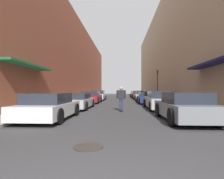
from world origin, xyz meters
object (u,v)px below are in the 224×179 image
Objects in this scene: parked_car_left_1 at (77,101)px; skateboarder at (121,96)px; parked_car_right_5 at (135,94)px; parked_car_right_2 at (147,98)px; parked_car_right_0 at (184,107)px; parked_car_right_3 at (142,96)px; parked_car_left_2 at (91,97)px; manhole_cover at (88,147)px; traffic_light at (157,82)px; parked_car_right_1 at (160,100)px; parked_car_right_4 at (137,95)px; parked_car_left_3 at (98,95)px; parked_car_left_0 at (49,107)px.

skateboarder reaches higher than parked_car_left_1.
parked_car_right_2 is at bearing -90.00° from parked_car_right_5.
parked_car_right_0 is 0.89× the size of parked_car_right_3.
manhole_cover is at bearing -79.93° from parked_car_left_2.
parked_car_right_5 is 6.17× the size of manhole_cover.
parked_car_right_2 is 4.18m from traffic_light.
parked_car_right_3 reaches higher than manhole_cover.
skateboarder is 0.43× the size of traffic_light.
parked_car_left_2 reaches higher than parked_car_left_1.
parked_car_left_1 is 0.96× the size of parked_car_left_2.
parked_car_right_4 reaches higher than parked_car_right_1.
parked_car_right_2 reaches higher than parked_car_left_1.
skateboarder is at bearing -75.55° from parked_car_left_3.
parked_car_left_3 is at bearing 110.28° from parked_car_right_0.
parked_car_right_1 is 2.97× the size of skateboarder.
parked_car_right_0 is 1.05× the size of traffic_light.
parked_car_right_0 reaches higher than parked_car_left_1.
skateboarder is (-2.66, -24.12, 0.42)m from parked_car_right_5.
traffic_light is at bearing 83.38° from parked_car_right_0.
parked_car_left_2 is at bearing 178.38° from parked_car_right_2.
parked_car_left_2 reaches higher than parked_car_left_0.
parked_car_right_2 reaches higher than manhole_cover.
parked_car_left_1 is at bearing -89.50° from parked_car_left_2.
parked_car_right_5 is at bearing 75.39° from parked_car_left_1.
parked_car_right_5 is (-0.12, 11.27, -0.04)m from parked_car_right_3.
parked_car_left_0 is at bearing -133.47° from skateboarder.
parked_car_right_4 is at bearing 62.25° from parked_car_left_2.
parked_car_right_1 is 5.78m from parked_car_right_2.
parked_car_left_0 reaches higher than manhole_cover.
parked_car_right_3 is 11.27m from parked_car_right_5.
traffic_light reaches higher than parked_car_right_4.
parked_car_right_3 is (6.14, -0.20, -0.06)m from parked_car_left_3.
parked_car_right_2 is at bearing 76.87° from manhole_cover.
parked_car_right_1 reaches higher than parked_car_right_2.
skateboarder is at bearing -113.03° from traffic_light.
parked_car_right_3 is at bearing 80.16° from manhole_cover.
parked_car_left_0 is at bearing -102.25° from parked_car_right_5.
parked_car_left_3 is 0.99× the size of parked_car_right_2.
parked_car_right_2 is (5.95, 5.84, 0.03)m from parked_car_left_1.
parked_car_right_4 is 18.94m from skateboarder.
parked_car_left_3 is 1.09× the size of parked_car_right_5.
parked_car_left_3 is 8.44m from parked_car_right_2.
parked_car_right_1 is 9.40m from traffic_light.
parked_car_left_1 is 18.44m from parked_car_right_4.
parked_car_left_3 is 12.60m from parked_car_right_5.
parked_car_right_5 is at bearing 77.75° from parked_car_left_0.
parked_car_left_2 is (-0.05, 6.01, 0.05)m from parked_car_left_1.
traffic_light is (1.78, -13.67, 1.86)m from parked_car_right_5.
parked_car_left_3 is at bearing 97.35° from manhole_cover.
skateboarder is at bearing 46.53° from parked_car_left_0.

